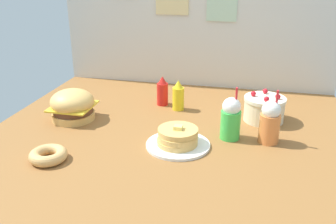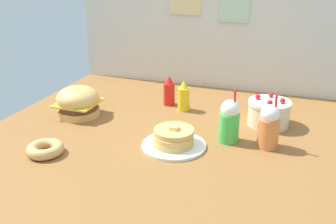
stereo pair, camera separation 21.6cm
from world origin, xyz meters
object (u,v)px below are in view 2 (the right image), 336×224
cream_soda_cup (229,121)px  burger (78,102)px  donut_pink_glaze (45,149)px  ketchup_bottle (169,92)px  orange_float_cup (269,126)px  pancake_stack (174,139)px  layer_cake (269,113)px  mustard_bottle (184,97)px

cream_soda_cup → burger: bearing=177.0°
cream_soda_cup → donut_pink_glaze: 0.97m
ketchup_bottle → orange_float_cup: orange_float_cup is taller
pancake_stack → ketchup_bottle: 0.63m
cream_soda_cup → donut_pink_glaze: size_ratio=1.61×
layer_cake → burger: bearing=-167.9°
mustard_bottle → cream_soda_cup: 0.51m
mustard_bottle → cream_soda_cup: size_ratio=0.67×
burger → mustard_bottle: 0.67m
pancake_stack → orange_float_cup: orange_float_cup is taller
burger → mustard_bottle: size_ratio=1.33×
ketchup_bottle → donut_pink_glaze: 0.95m
ketchup_bottle → cream_soda_cup: bearing=-40.9°
ketchup_bottle → mustard_bottle: same height
burger → orange_float_cup: size_ratio=0.88×
pancake_stack → donut_pink_glaze: size_ratio=1.83×
layer_cake → ketchup_bottle: (-0.67, 0.13, 0.02)m
pancake_stack → cream_soda_cup: 0.32m
cream_soda_cup → orange_float_cup: same height
pancake_stack → ketchup_bottle: (-0.23, 0.58, 0.05)m
pancake_stack → ketchup_bottle: ketchup_bottle is taller
cream_soda_cup → orange_float_cup: 0.21m
layer_cake → mustard_bottle: bearing=173.5°
ketchup_bottle → mustard_bottle: bearing=-27.6°
mustard_bottle → orange_float_cup: size_ratio=0.67×
cream_soda_cup → mustard_bottle: bearing=135.6°
mustard_bottle → layer_cake: bearing=-6.5°
layer_cake → ketchup_bottle: bearing=169.3°
cream_soda_cup → ketchup_bottle: bearing=139.1°
burger → ketchup_bottle: (0.48, 0.37, 0.00)m
mustard_bottle → cream_soda_cup: bearing=-44.4°
burger → pancake_stack: size_ratio=0.78×
mustard_bottle → cream_soda_cup: cream_soda_cup is taller
ketchup_bottle → donut_pink_glaze: (-0.36, -0.88, -0.06)m
donut_pink_glaze → mustard_bottle: bearing=59.3°
ketchup_bottle → cream_soda_cup: (0.49, -0.42, 0.02)m
orange_float_cup → mustard_bottle: bearing=147.9°
ketchup_bottle → burger: bearing=-142.0°
orange_float_cup → donut_pink_glaze: size_ratio=1.61×
mustard_bottle → ketchup_bottle: bearing=152.4°
burger → donut_pink_glaze: size_ratio=1.43×
pancake_stack → mustard_bottle: mustard_bottle is taller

